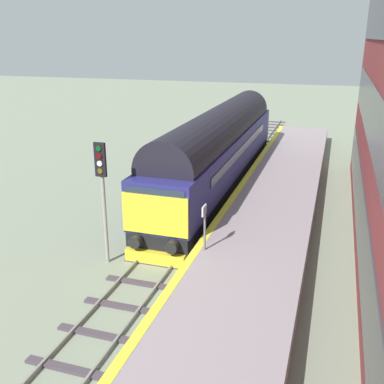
{
  "coord_description": "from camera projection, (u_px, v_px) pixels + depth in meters",
  "views": [
    {
      "loc": [
        6.1,
        -17.51,
        8.36
      ],
      "look_at": [
        0.2,
        1.01,
        1.65
      ],
      "focal_mm": 42.14,
      "sensor_mm": 36.0,
      "label": 1
    }
  ],
  "objects": [
    {
      "name": "platform_number_sign",
      "position": [
        204.0,
        220.0,
        16.07
      ],
      "size": [
        0.1,
        0.44,
        1.71
      ],
      "color": "slate",
      "rests_on": "station_platform"
    },
    {
      "name": "ground_plane",
      "position": [
        181.0,
        233.0,
        20.25
      ],
      "size": [
        140.0,
        140.0,
        0.0
      ],
      "primitive_type": "plane",
      "color": "gray",
      "rests_on": "ground"
    },
    {
      "name": "track_main",
      "position": [
        181.0,
        232.0,
        20.23
      ],
      "size": [
        2.5,
        60.0,
        0.15
      ],
      "color": "gray",
      "rests_on": "ground"
    },
    {
      "name": "signal_post_near",
      "position": [
        103.0,
        187.0,
        16.65
      ],
      "size": [
        0.44,
        0.22,
        4.79
      ],
      "color": "gray",
      "rests_on": "ground"
    },
    {
      "name": "station_platform",
      "position": [
        261.0,
        233.0,
        19.05
      ],
      "size": [
        4.0,
        44.0,
        1.01
      ],
      "color": "gray",
      "rests_on": "ground"
    },
    {
      "name": "diesel_locomotive",
      "position": [
        219.0,
        147.0,
        25.46
      ],
      "size": [
        2.74,
        19.73,
        4.68
      ],
      "color": "black",
      "rests_on": "ground"
    }
  ]
}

